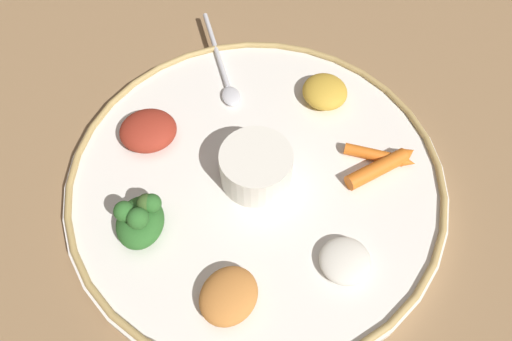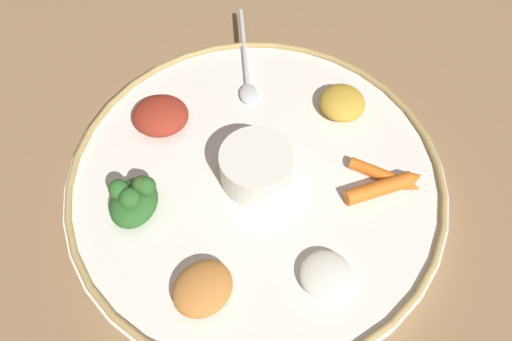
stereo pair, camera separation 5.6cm
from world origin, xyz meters
name	(u,v)px [view 2 (the right image)]	position (x,y,z in m)	size (l,w,h in m)	color
ground_plane	(256,185)	(0.00, 0.00, 0.00)	(2.40, 2.40, 0.00)	olive
platter	(256,181)	(0.00, 0.00, 0.01)	(0.45, 0.45, 0.02)	white
platter_rim	(256,176)	(0.00, 0.00, 0.02)	(0.45, 0.45, 0.01)	tan
center_bowl	(256,166)	(0.00, 0.00, 0.04)	(0.08, 0.08, 0.05)	silver
spoon	(246,69)	(-0.14, -0.10, 0.02)	(0.16, 0.11, 0.01)	silver
greens_pile	(134,199)	(0.10, -0.10, 0.04)	(0.08, 0.07, 0.05)	#2D6628
carrot_near_spoon	(384,187)	(-0.06, 0.14, 0.03)	(0.08, 0.08, 0.02)	orange
carrot_outer	(384,175)	(-0.07, 0.13, 0.03)	(0.02, 0.09, 0.01)	orange
mound_beet	(161,116)	(-0.01, -0.14, 0.03)	(0.07, 0.07, 0.03)	maroon
mound_squash	(203,288)	(0.15, 0.02, 0.03)	(0.07, 0.06, 0.03)	#C67A38
mound_rice_white	(326,275)	(0.07, 0.12, 0.03)	(0.06, 0.06, 0.02)	silver
mound_lentil_yellow	(342,103)	(-0.14, 0.05, 0.03)	(0.06, 0.06, 0.03)	gold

